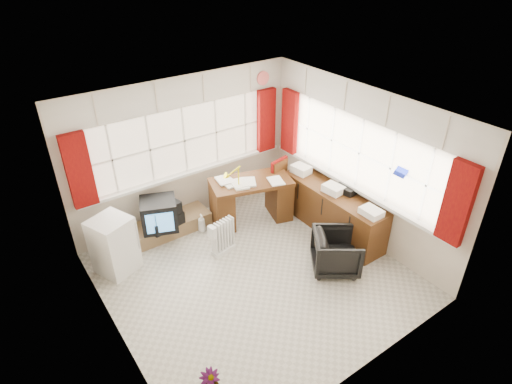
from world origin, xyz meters
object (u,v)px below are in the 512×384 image
task_chair (283,184)px  desk (251,198)px  mini_fridge (114,245)px  office_chair (336,252)px  radiator (223,240)px  crt_tv (159,214)px  desk_lamp (238,172)px  tv_bench (169,226)px  credenza (332,210)px

task_chair → desk: bearing=176.1°
mini_fridge → office_chair: bearing=-35.2°
desk → radiator: 1.03m
radiator → crt_tv: (-0.65, 0.86, 0.26)m
desk_lamp → tv_bench: bearing=154.1°
desk_lamp → mini_fridge: size_ratio=0.44×
credenza → crt_tv: (-2.46, 1.40, 0.11)m
credenza → task_chair: bearing=105.2°
credenza → tv_bench: 2.75m
desk → task_chair: task_chair is taller
credenza → desk: bearing=131.8°
crt_tv → mini_fridge: bearing=-161.7°
credenza → desk_lamp: bearing=140.3°
desk → tv_bench: (-1.35, 0.48, -0.31)m
crt_tv → mini_fridge: (-0.85, -0.28, -0.06)m
radiator → mini_fridge: 1.62m
credenza → tv_bench: size_ratio=1.43×
office_chair → credenza: credenza is taller
radiator → desk_lamp: bearing=36.9°
crt_tv → tv_bench: bearing=33.1°
credenza → tv_bench: (-2.28, 1.52, -0.26)m
desk → office_chair: (0.29, -1.80, -0.12)m
crt_tv → mini_fridge: size_ratio=0.79×
desk_lamp → radiator: desk_lamp is taller
desk_lamp → radiator: 1.11m
desk → radiator: desk is taller
credenza → crt_tv: size_ratio=2.87×
mini_fridge → radiator: bearing=-21.1°
task_chair → radiator: (-1.53, -0.45, -0.28)m
credenza → mini_fridge: size_ratio=2.26×
desk_lamp → credenza: (1.20, -1.00, -0.66)m
desk → desk_lamp: desk_lamp is taller
radiator → mini_fridge: mini_fridge is taller
desk_lamp → desk: bearing=8.6°
radiator → tv_bench: 1.09m
radiator → credenza: bearing=-16.7°
desk → crt_tv: desk is taller
task_chair → radiator: task_chair is taller
desk → desk_lamp: (-0.27, -0.04, 0.62)m
desk → mini_fridge: (-2.38, 0.08, 0.01)m
desk_lamp → crt_tv: size_ratio=0.56×
task_chair → credenza: (0.27, -0.99, -0.13)m
desk_lamp → crt_tv: desk_lamp is taller
crt_tv → mini_fridge: 0.90m
office_chair → radiator: bearing=77.3°
office_chair → credenza: (0.64, 0.76, 0.08)m
radiator → credenza: (1.81, -0.54, 0.15)m
office_chair → tv_bench: bearing=71.2°
desk_lamp → mini_fridge: desk_lamp is taller
desk_lamp → radiator: (-0.61, -0.46, -0.81)m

